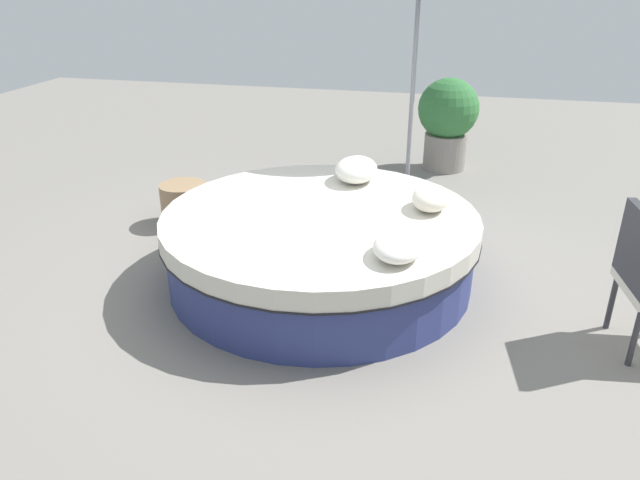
% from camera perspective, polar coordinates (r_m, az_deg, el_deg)
% --- Properties ---
extents(ground_plane, '(16.00, 16.00, 0.00)m').
position_cam_1_polar(ground_plane, '(4.98, -0.00, -3.65)').
color(ground_plane, gray).
extents(round_bed, '(2.52, 2.52, 0.58)m').
position_cam_1_polar(round_bed, '(4.85, -0.00, -0.55)').
color(round_bed, navy).
rests_on(round_bed, ground_plane).
extents(throw_pillow_0, '(0.46, 0.33, 0.16)m').
position_cam_1_polar(throw_pillow_0, '(4.03, 7.43, -0.58)').
color(throw_pillow_0, white).
rests_on(throw_pillow_0, round_bed).
extents(throw_pillow_1, '(0.41, 0.29, 0.19)m').
position_cam_1_polar(throw_pillow_1, '(4.86, 10.46, 3.92)').
color(throw_pillow_1, silver).
rests_on(throw_pillow_1, round_bed).
extents(throw_pillow_2, '(0.50, 0.37, 0.22)m').
position_cam_1_polar(throw_pillow_2, '(5.43, 3.47, 6.70)').
color(throw_pillow_2, white).
rests_on(throw_pillow_2, round_bed).
extents(planter, '(0.74, 0.74, 1.13)m').
position_cam_1_polar(planter, '(7.69, 12.02, 11.21)').
color(planter, gray).
rests_on(planter, ground_plane).
extents(side_table, '(0.46, 0.46, 0.41)m').
position_cam_1_polar(side_table, '(6.10, -12.77, 3.36)').
color(side_table, '#997A56').
rests_on(side_table, ground_plane).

